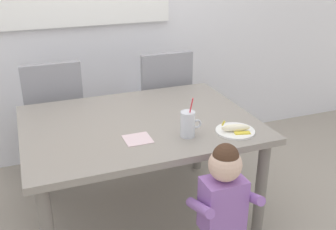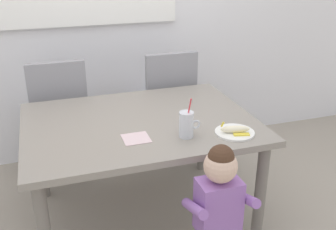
# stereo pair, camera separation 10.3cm
# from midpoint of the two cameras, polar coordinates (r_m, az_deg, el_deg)

# --- Properties ---
(ground_plane) EXTENTS (24.00, 24.00, 0.00)m
(ground_plane) POSITION_cam_midpoint_polar(r_m,az_deg,el_deg) (2.83, -2.65, -14.18)
(ground_plane) COLOR #9E9384
(dining_table) EXTENTS (1.42, 1.07, 0.72)m
(dining_table) POSITION_cam_midpoint_polar(r_m,az_deg,el_deg) (2.50, -2.92, -2.57)
(dining_table) COLOR gray
(dining_table) RESTS_ON ground
(dining_chair_left) EXTENTS (0.44, 0.44, 0.96)m
(dining_chair_left) POSITION_cam_midpoint_polar(r_m,az_deg,el_deg) (3.16, -14.50, 0.58)
(dining_chair_left) COLOR gray
(dining_chair_left) RESTS_ON ground
(dining_chair_right) EXTENTS (0.44, 0.44, 0.96)m
(dining_chair_right) POSITION_cam_midpoint_polar(r_m,az_deg,el_deg) (3.30, 0.77, 2.30)
(dining_chair_right) COLOR gray
(dining_chair_right) RESTS_ON ground
(toddler_standing) EXTENTS (0.33, 0.24, 0.84)m
(toddler_standing) POSITION_cam_midpoint_polar(r_m,az_deg,el_deg) (2.08, 8.78, -12.08)
(toddler_standing) COLOR #3F4760
(toddler_standing) RESTS_ON ground
(milk_cup) EXTENTS (0.13, 0.09, 0.25)m
(milk_cup) POSITION_cam_midpoint_polar(r_m,az_deg,el_deg) (2.23, 4.02, -1.58)
(milk_cup) COLOR silver
(milk_cup) RESTS_ON dining_table
(snack_plate) EXTENTS (0.23, 0.23, 0.01)m
(snack_plate) POSITION_cam_midpoint_polar(r_m,az_deg,el_deg) (2.33, 10.86, -2.50)
(snack_plate) COLOR white
(snack_plate) RESTS_ON dining_table
(peeled_banana) EXTENTS (0.18, 0.13, 0.07)m
(peeled_banana) POSITION_cam_midpoint_polar(r_m,az_deg,el_deg) (2.31, 11.00, -2.08)
(peeled_banana) COLOR #F4EAC6
(peeled_banana) RESTS_ON snack_plate
(paper_napkin) EXTENTS (0.15, 0.15, 0.00)m
(paper_napkin) POSITION_cam_midpoint_polar(r_m,az_deg,el_deg) (2.23, -3.31, -3.41)
(paper_napkin) COLOR silver
(paper_napkin) RESTS_ON dining_table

